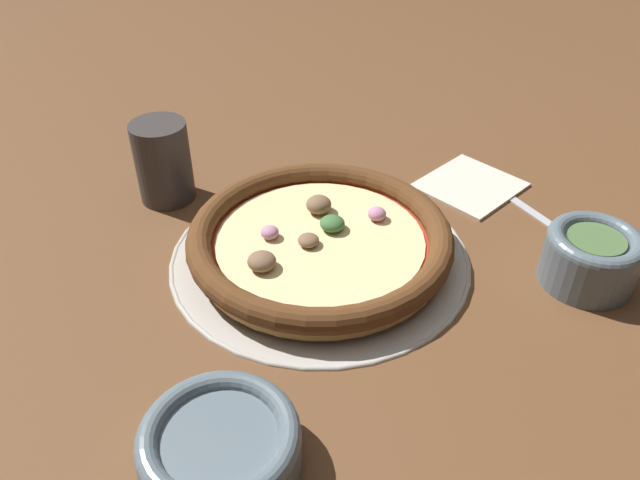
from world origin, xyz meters
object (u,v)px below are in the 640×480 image
Objects in this scene: pizza_tray at (320,255)px; pizza at (320,240)px; bowl_far at (591,256)px; bowl_near at (220,446)px; napkin at (470,184)px; fork at (499,189)px; drinking_cup at (163,162)px.

pizza is (0.00, -0.00, 0.02)m from pizza_tray.
pizza_tray is at bearing -47.69° from bowl_far.
bowl_near reaches higher than napkin.
fork is (-0.28, 0.04, -0.02)m from pizza.
pizza_tray and napkin have the same top height.
pizza_tray is at bearing 91.58° from fork.
pizza reaches higher than fork.
pizza_tray is 0.30m from bowl_far.
bowl_near is 1.22× the size of drinking_cup.
bowl_near is 0.53m from fork.
bowl_near is 0.51m from napkin.
fork is (-0.28, 0.04, -0.00)m from pizza_tray.
bowl_far is (-0.20, 0.22, 0.03)m from pizza_tray.
pizza is 0.28m from bowl_near.
pizza and bowl_near have the same top height.
napkin is (-0.26, 0.01, 0.00)m from pizza_tray.
drinking_cup reaches higher than pizza_tray.
bowl_far is at bearing 172.08° from bowl_near.
drinking_cup is (0.07, -0.23, 0.05)m from pizza_tray.
bowl_near is 0.77× the size of fork.
bowl_near is 1.00× the size of napkin.
fork is at bearing -114.11° from bowl_far.
drinking_cup is 0.45m from fork.
pizza is 1.79× the size of fork.
fork is (-0.35, 0.27, -0.05)m from drinking_cup.
bowl_near reaches higher than fork.
bowl_far is 0.60× the size of fork.
bowl_far reaches higher than napkin.
pizza is 2.33× the size of bowl_near.
fork is at bearing 127.16° from napkin.
bowl_near is 0.44m from bowl_far.
pizza_tray is at bearing -2.71° from napkin.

